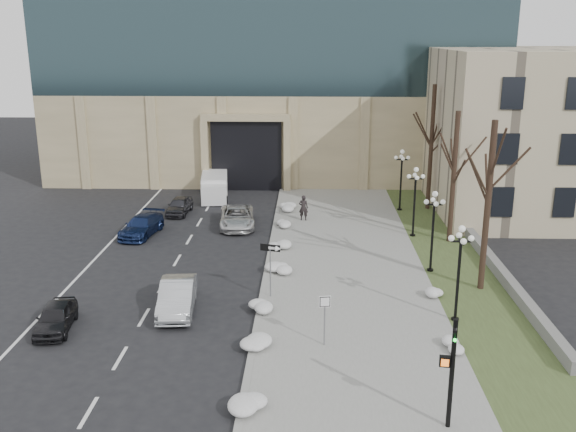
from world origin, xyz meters
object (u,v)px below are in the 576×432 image
Objects in this scene: car_b at (177,297)px; lamppost_d at (401,172)px; box_truck at (215,187)px; keep_sign at (325,310)px; car_e at (179,206)px; car_a at (56,317)px; one_way_sign at (274,254)px; car_c at (142,226)px; lamppost_a at (460,261)px; traffic_signal at (450,376)px; car_d at (237,217)px; lamppost_b at (433,221)px; lamppost_c at (415,192)px; pedestrian at (303,208)px.

lamppost_d reaches higher than car_b.
box_truck is (-1.38, 22.37, 0.15)m from car_b.
keep_sign reaches higher than box_truck.
lamppost_d is at bearing 8.09° from car_e.
car_a is 1.25× the size of one_way_sign.
car_c is 14.16m from one_way_sign.
car_b is 13.54m from lamppost_a.
car_a is at bearing 164.37° from traffic_signal.
car_d is 18.69m from keep_sign.
lamppost_b reaches higher than car_b.
box_truck reaches higher than car_c.
box_truck is at bearing 87.81° from car_b.
lamppost_d reaches higher than car_d.
car_e is (1.82, 19.62, 0.01)m from car_a.
car_b is 14.31m from car_d.
lamppost_d is (0.00, 13.00, 0.00)m from lamppost_b.
car_d reaches higher than car_a.
lamppost_c is at bearing 36.83° from car_b.
keep_sign is at bearing 133.01° from traffic_signal.
lamppost_d is at bearing 14.33° from car_d.
box_truck is at bearing 145.40° from lamppost_c.
box_truck is at bearing 98.99° from keep_sign.
car_a is 0.60× the size of box_truck.
traffic_signal is (11.18, -9.35, 1.29)m from car_b.
traffic_signal is at bearing -43.77° from car_c.
box_truck is 2.54× the size of keep_sign.
lamppost_c reaches higher than car_a.
car_c is 0.96× the size of lamppost_d.
car_c is at bearing 147.08° from one_way_sign.
traffic_signal reaches higher than car_c.
keep_sign is 16.97m from lamppost_c.
car_b is 22.41m from box_truck.
one_way_sign reaches higher than car_a.
traffic_signal is at bearing -44.40° from one_way_sign.
one_way_sign is 0.61× the size of lamppost_d.
car_c is 11.41m from pedestrian.
lamppost_c is (8.69, 10.57, 0.66)m from one_way_sign.
car_a is 12.38m from keep_sign.
car_d is 25.59m from traffic_signal.
car_a is 20.25m from lamppost_b.
lamppost_d reaches higher than car_a.
car_e is at bearing 132.47° from lamppost_a.
lamppost_b is at bearing -41.70° from car_d.
pedestrian is 0.39× the size of lamppost_d.
car_a is at bearing 64.34° from pedestrian.
car_a is 28.02m from lamppost_d.
keep_sign is at bearing -78.73° from box_truck.
lamppost_b is at bearing -9.79° from car_c.
car_d is at bearing -30.39° from car_e.
keep_sign is at bearing -43.12° from car_c.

